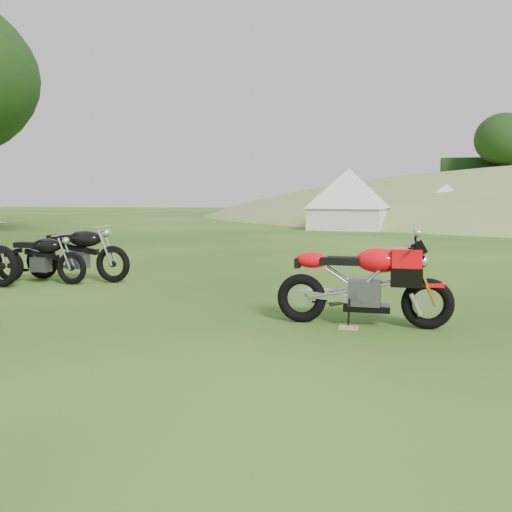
% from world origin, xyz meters
% --- Properties ---
extents(ground, '(120.00, 120.00, 0.00)m').
position_xyz_m(ground, '(0.00, 0.00, 0.00)').
color(ground, '#1E400D').
rests_on(ground, ground).
extents(sport_motorcycle, '(1.91, 0.55, 1.13)m').
position_xyz_m(sport_motorcycle, '(1.06, 0.56, 0.57)').
color(sport_motorcycle, red).
rests_on(sport_motorcycle, ground).
extents(plywood_board, '(0.22, 0.18, 0.02)m').
position_xyz_m(plywood_board, '(0.91, 0.37, 0.01)').
color(plywood_board, tan).
rests_on(plywood_board, ground).
extents(vintage_moto_a, '(1.72, 0.51, 0.89)m').
position_xyz_m(vintage_moto_a, '(-4.36, 2.64, 0.45)').
color(vintage_moto_a, black).
rests_on(vintage_moto_a, ground).
extents(vintage_moto_b, '(1.99, 0.60, 1.03)m').
position_xyz_m(vintage_moto_b, '(-3.87, 2.98, 0.52)').
color(vintage_moto_b, black).
rests_on(vintage_moto_b, ground).
extents(tent_left, '(3.45, 3.45, 2.65)m').
position_xyz_m(tent_left, '(0.01, 19.36, 1.32)').
color(tent_left, silver).
rests_on(tent_left, ground).
extents(tent_mid, '(3.26, 3.26, 2.24)m').
position_xyz_m(tent_mid, '(4.48, 22.72, 1.12)').
color(tent_mid, silver).
rests_on(tent_mid, ground).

